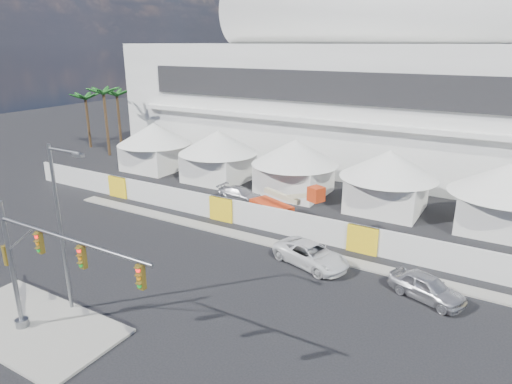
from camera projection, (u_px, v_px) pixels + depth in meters
The scene contains 12 objects.
ground at pixel (157, 332), 23.34m from camera, with size 160.00×160.00×0.00m, color black.
median_island at pixel (31, 326), 23.77m from camera, with size 10.00×5.00×0.15m, color gray.
stadium at pixel (471, 87), 50.08m from camera, with size 80.00×24.80×21.98m.
tent_row at pixel (339, 169), 41.72m from camera, with size 53.40×8.40×5.40m.
hoarding_fence at pixel (363, 239), 31.96m from camera, with size 70.00×0.25×2.00m, color silver.
palm_cluster at pixel (117, 99), 61.52m from camera, with size 10.60×10.60×8.55m.
sedan_silver at pixel (427, 287), 26.18m from camera, with size 4.44×1.79×1.51m, color #B4B4B9.
pickup_curb at pixel (311, 255), 30.21m from camera, with size 5.35×2.47×1.49m, color silver.
lot_car_c at pixel (240, 194), 42.49m from camera, with size 4.59×1.87×1.33m, color silver.
traffic_mast at pixel (38, 269), 21.35m from camera, with size 9.91×0.67×6.85m.
streetlight_median at pixel (62, 219), 23.56m from camera, with size 2.55×0.26×9.22m.
boom_lift at pixel (279, 206), 38.26m from camera, with size 8.10×3.15×3.97m.
Camera 1 is at (14.51, -14.56, 14.12)m, focal length 32.00 mm.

